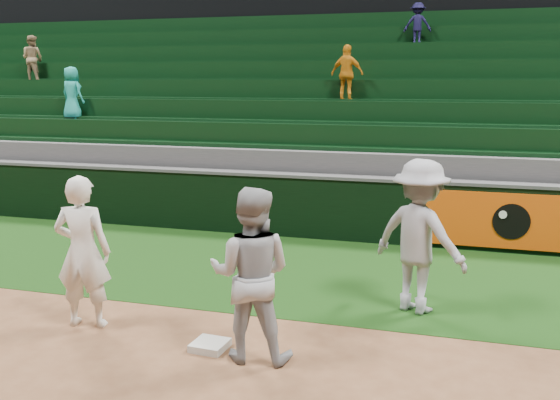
% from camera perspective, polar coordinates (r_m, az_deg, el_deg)
% --- Properties ---
extents(ground, '(70.00, 70.00, 0.00)m').
position_cam_1_polar(ground, '(7.58, -4.46, -12.99)').
color(ground, brown).
rests_on(ground, ground).
extents(foul_grass, '(36.00, 4.20, 0.01)m').
position_cam_1_polar(foul_grass, '(10.26, 1.52, -6.42)').
color(foul_grass, black).
rests_on(foul_grass, ground).
extents(first_base, '(0.41, 0.41, 0.09)m').
position_cam_1_polar(first_base, '(7.46, -6.43, -13.06)').
color(first_base, silver).
rests_on(first_base, ground).
extents(first_baseman, '(0.78, 0.59, 1.93)m').
position_cam_1_polar(first_baseman, '(8.15, -17.59, -4.54)').
color(first_baseman, white).
rests_on(first_baseman, ground).
extents(baserunner, '(1.02, 0.83, 1.95)m').
position_cam_1_polar(baserunner, '(6.88, -2.68, -6.81)').
color(baserunner, '#A0A4AB').
rests_on(baserunner, ground).
extents(base_coach, '(1.53, 1.28, 2.05)m').
position_cam_1_polar(base_coach, '(8.44, 12.64, -3.27)').
color(base_coach, '#9698A3').
rests_on(base_coach, foul_grass).
extents(field_wall, '(36.00, 0.45, 1.25)m').
position_cam_1_polar(field_wall, '(12.16, 4.31, -0.59)').
color(field_wall, black).
rests_on(field_wall, ground).
extents(stadium_seating, '(36.00, 5.95, 4.95)m').
position_cam_1_polar(stadium_seating, '(15.69, 7.16, 5.92)').
color(stadium_seating, '#3D3D40').
rests_on(stadium_seating, ground).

